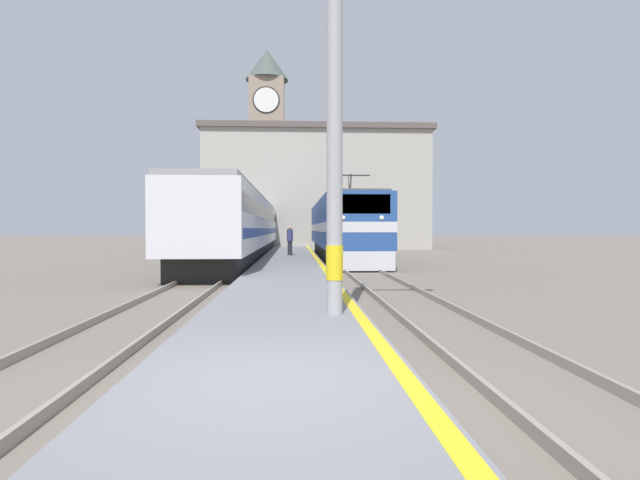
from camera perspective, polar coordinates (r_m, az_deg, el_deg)
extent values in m
plane|color=#70665B|center=(35.02, -3.30, -1.70)|extent=(200.00, 200.00, 0.00)
cube|color=slate|center=(30.02, -3.36, -1.87)|extent=(2.96, 140.00, 0.35)
cube|color=yellow|center=(30.03, -0.82, -1.53)|extent=(0.20, 140.00, 0.00)
cube|color=#70665B|center=(30.16, 2.38, -2.16)|extent=(2.84, 140.00, 0.02)
cube|color=gray|center=(30.10, 1.02, -2.02)|extent=(0.07, 140.00, 0.14)
cube|color=gray|center=(30.23, 3.73, -2.01)|extent=(0.07, 140.00, 0.14)
cube|color=#70665B|center=(30.19, -8.80, -2.18)|extent=(2.83, 140.00, 0.02)
cube|color=gray|center=(30.27, -10.15, -2.02)|extent=(0.07, 140.00, 0.14)
cube|color=gray|center=(30.12, -7.44, -2.03)|extent=(0.07, 140.00, 0.14)
cube|color=black|center=(29.90, 2.42, -1.35)|extent=(2.46, 17.25, 0.90)
cube|color=#23478C|center=(29.87, 2.43, 1.91)|extent=(2.90, 18.75, 2.50)
cube|color=silver|center=(29.86, 2.43, 1.43)|extent=(2.92, 18.77, 0.44)
cube|color=silver|center=(20.74, 4.81, -2.40)|extent=(2.75, 0.30, 0.81)
cube|color=black|center=(20.63, 4.85, 4.13)|extent=(2.32, 0.12, 0.80)
sphere|color=white|center=(20.48, 2.65, 2.54)|extent=(0.20, 0.20, 0.20)
sphere|color=white|center=(20.70, 7.05, 2.52)|extent=(0.20, 0.20, 0.20)
cube|color=#4C4C51|center=(29.91, 2.43, 4.42)|extent=(2.61, 17.81, 0.12)
cylinder|color=#333333|center=(24.95, 3.52, 6.33)|extent=(0.06, 0.63, 1.03)
cylinder|color=#333333|center=(25.64, 3.34, 6.20)|extent=(0.06, 0.63, 1.03)
cube|color=#262626|center=(25.34, 3.43, 7.39)|extent=(2.03, 0.08, 0.06)
cube|color=black|center=(36.46, -7.78, -0.88)|extent=(2.46, 40.10, 0.90)
cube|color=silver|center=(36.44, -7.79, 1.85)|extent=(2.90, 41.78, 2.57)
cube|color=black|center=(36.45, -7.79, 2.66)|extent=(2.92, 40.94, 0.64)
cube|color=navy|center=(36.44, -7.79, 1.04)|extent=(2.92, 40.94, 0.36)
cube|color=gray|center=(36.48, -7.80, 4.03)|extent=(2.67, 41.78, 0.20)
cylinder|color=#9E9EA3|center=(9.07, 1.69, 19.48)|extent=(0.28, 0.28, 8.63)
cylinder|color=yellow|center=(8.64, 1.67, -2.59)|extent=(0.30, 0.30, 0.60)
cylinder|color=#23232D|center=(27.97, -3.46, -0.94)|extent=(0.26, 0.26, 0.79)
cylinder|color=navy|center=(27.96, -3.46, 0.54)|extent=(0.34, 0.34, 0.66)
sphere|color=tan|center=(27.95, -3.47, 1.43)|extent=(0.21, 0.21, 0.21)
cube|color=gray|center=(61.44, -6.05, 8.81)|extent=(4.10, 4.10, 19.75)
cylinder|color=black|center=(60.74, -6.18, 15.64)|extent=(3.17, 0.06, 3.17)
cylinder|color=white|center=(60.71, -6.18, 15.64)|extent=(2.87, 0.10, 2.87)
cone|color=#47514C|center=(64.04, -6.08, 19.26)|extent=(5.12, 5.12, 3.69)
cube|color=#A8A399|center=(46.99, -0.48, 5.49)|extent=(20.07, 7.64, 10.52)
cube|color=#564C47|center=(47.72, -0.48, 12.10)|extent=(20.67, 8.24, 0.50)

